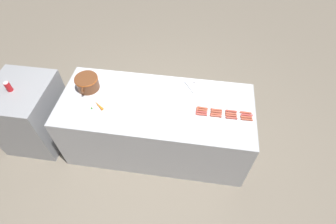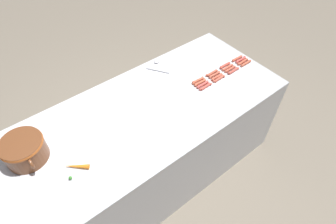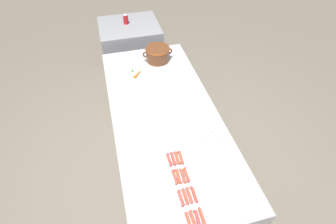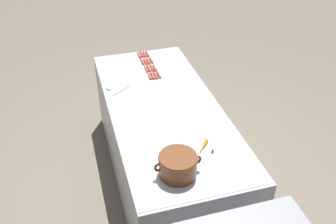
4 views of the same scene
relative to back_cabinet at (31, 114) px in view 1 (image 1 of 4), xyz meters
name	(u,v)px [view 1 (image 1 of 4)]	position (x,y,z in m)	size (l,w,h in m)	color
ground_plane	(158,144)	(0.08, -1.67, -0.47)	(20.00, 20.00, 0.00)	#756B5B
griddle_counter	(157,126)	(0.08, -1.67, -0.04)	(0.98, 2.30, 0.87)	#ADAFB5
back_cabinet	(31,114)	(0.00, 0.00, 0.00)	(0.80, 0.72, 0.94)	#939599
hot_dog_0	(247,119)	(-0.02, -2.71, 0.41)	(0.02, 0.13, 0.02)	#B15038
hot_dog_1	(232,118)	(-0.02, -2.54, 0.41)	(0.03, 0.13, 0.02)	#B2493C
hot_dog_2	(216,116)	(-0.02, -2.37, 0.41)	(0.03, 0.13, 0.02)	#B5513E
hot_dog_3	(201,114)	(-0.02, -2.21, 0.41)	(0.03, 0.13, 0.02)	#B8493D
hot_dog_4	(246,117)	(0.01, -2.71, 0.41)	(0.03, 0.13, 0.02)	#B95239
hot_dog_5	(231,116)	(0.01, -2.54, 0.41)	(0.03, 0.13, 0.02)	#B5503A
hot_dog_6	(216,114)	(0.01, -2.37, 0.41)	(0.03, 0.13, 0.02)	#B44F39
hot_dog_7	(201,112)	(0.01, -2.21, 0.41)	(0.03, 0.13, 0.02)	#B2463F
hot_dog_8	(247,115)	(0.04, -2.72, 0.41)	(0.03, 0.13, 0.02)	#B94540
hot_dog_9	(231,113)	(0.04, -2.54, 0.41)	(0.03, 0.13, 0.02)	#B4523C
hot_dog_10	(216,112)	(0.04, -2.38, 0.41)	(0.03, 0.13, 0.02)	#AC513A
hot_dog_11	(202,110)	(0.05, -2.21, 0.41)	(0.03, 0.13, 0.02)	#B65338
hot_dog_12	(246,113)	(0.08, -2.70, 0.41)	(0.03, 0.13, 0.02)	#BA4F39
hot_dog_13	(231,111)	(0.07, -2.54, 0.41)	(0.03, 0.13, 0.02)	#B64738
hot_dog_14	(216,110)	(0.07, -2.37, 0.41)	(0.03, 0.13, 0.02)	#B24E38
hot_dog_15	(202,108)	(0.08, -2.21, 0.41)	(0.03, 0.13, 0.02)	#B95339
bean_pot	(87,82)	(0.21, -0.82, 0.49)	(0.35, 0.28, 0.17)	brown
serving_spoon	(193,83)	(0.47, -2.08, 0.40)	(0.24, 0.18, 0.02)	#B7B7BC
carrot	(98,105)	(-0.06, -1.03, 0.41)	(0.13, 0.15, 0.03)	orange
soda_can	(8,86)	(-0.03, 0.04, 0.53)	(0.07, 0.07, 0.12)	red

